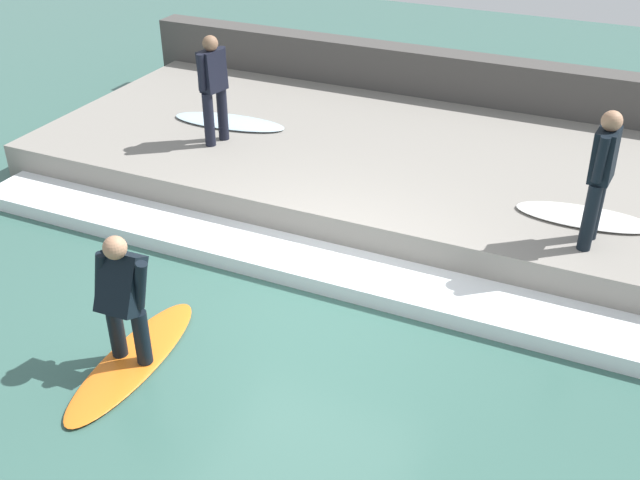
{
  "coord_description": "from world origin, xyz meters",
  "views": [
    {
      "loc": [
        -6.05,
        -2.93,
        4.93
      ],
      "look_at": [
        0.38,
        0.0,
        0.7
      ],
      "focal_mm": 42.0,
      "sensor_mm": 36.0,
      "label": 1
    }
  ],
  "objects_px": {
    "surfboard_waiting_far": "(584,217)",
    "surfer_waiting_near": "(213,84)",
    "surfer_waiting_far": "(601,172)",
    "surfboard_waiting_near": "(229,122)",
    "surfboard_riding": "(133,360)",
    "surfer_riding": "(122,294)"
  },
  "relations": [
    {
      "from": "surfer_riding",
      "to": "surfboard_waiting_near",
      "type": "xyz_separation_m",
      "value": [
        4.75,
        1.64,
        -0.26
      ]
    },
    {
      "from": "surfer_waiting_far",
      "to": "surfer_waiting_near",
      "type": "bearing_deg",
      "value": 82.15
    },
    {
      "from": "surfboard_waiting_near",
      "to": "surfboard_waiting_far",
      "type": "relative_size",
      "value": 1.14
    },
    {
      "from": "surfboard_riding",
      "to": "surfer_riding",
      "type": "height_order",
      "value": "surfer_riding"
    },
    {
      "from": "surfboard_waiting_far",
      "to": "surfer_riding",
      "type": "bearing_deg",
      "value": 135.95
    },
    {
      "from": "surfboard_riding",
      "to": "surfboard_waiting_far",
      "type": "relative_size",
      "value": 1.27
    },
    {
      "from": "surfboard_waiting_far",
      "to": "surfboard_waiting_near",
      "type": "bearing_deg",
      "value": 81.03
    },
    {
      "from": "surfer_waiting_near",
      "to": "surfer_waiting_far",
      "type": "relative_size",
      "value": 0.99
    },
    {
      "from": "surfboard_waiting_near",
      "to": "surfboard_waiting_far",
      "type": "bearing_deg",
      "value": -98.97
    },
    {
      "from": "surfer_riding",
      "to": "surfboard_waiting_far",
      "type": "distance_m",
      "value": 5.43
    },
    {
      "from": "surfboard_riding",
      "to": "surfboard_waiting_far",
      "type": "height_order",
      "value": "surfboard_waiting_far"
    },
    {
      "from": "surfer_waiting_far",
      "to": "surfer_riding",
      "type": "bearing_deg",
      "value": 130.75
    },
    {
      "from": "surfer_riding",
      "to": "surfer_waiting_far",
      "type": "distance_m",
      "value": 5.14
    },
    {
      "from": "surfer_waiting_near",
      "to": "surfboard_waiting_near",
      "type": "xyz_separation_m",
      "value": [
        0.69,
        0.21,
        -0.85
      ]
    },
    {
      "from": "surfer_riding",
      "to": "surfer_waiting_near",
      "type": "bearing_deg",
      "value": 19.42
    },
    {
      "from": "surfboard_waiting_near",
      "to": "surfer_waiting_far",
      "type": "height_order",
      "value": "surfer_waiting_far"
    },
    {
      "from": "surfer_riding",
      "to": "surfer_waiting_near",
      "type": "xyz_separation_m",
      "value": [
        4.06,
        1.43,
        0.58
      ]
    },
    {
      "from": "surfboard_waiting_far",
      "to": "surfboard_riding",
      "type": "bearing_deg",
      "value": 135.95
    },
    {
      "from": "surfboard_waiting_far",
      "to": "surfer_waiting_near",
      "type": "bearing_deg",
      "value": 88.15
    },
    {
      "from": "surfer_waiting_near",
      "to": "surfboard_waiting_far",
      "type": "xyz_separation_m",
      "value": [
        -0.17,
        -5.2,
        -0.85
      ]
    },
    {
      "from": "surfer_waiting_far",
      "to": "surfboard_waiting_near",
      "type": "bearing_deg",
      "value": 75.58
    },
    {
      "from": "surfer_waiting_near",
      "to": "surfboard_waiting_far",
      "type": "bearing_deg",
      "value": -91.85
    }
  ]
}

